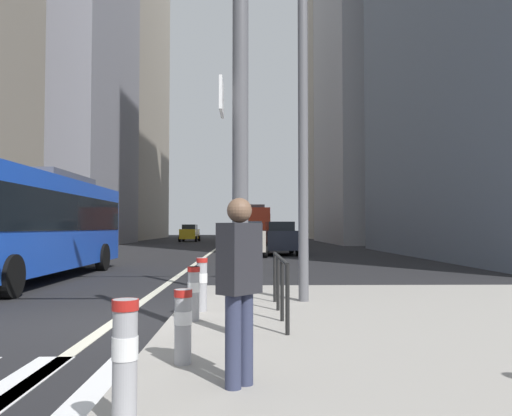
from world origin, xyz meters
name	(u,v)px	position (x,y,z in m)	size (l,w,h in m)	color
ground_plane	(207,256)	(0.00, 20.00, 0.00)	(160.00, 160.00, 0.00)	black
median_island	(458,327)	(5.50, -1.00, 0.07)	(9.00, 10.00, 0.15)	gray
lane_centre_line	(217,248)	(0.00, 30.00, 0.01)	(0.20, 80.00, 0.01)	beige
office_tower_left_mid	(51,69)	(-16.00, 38.21, 16.43)	(12.76, 17.14, 32.86)	gray
office_tower_left_far	(117,94)	(-16.00, 61.99, 20.38)	(10.97, 25.15, 40.76)	gray
office_tower_right_mid	(384,3)	(17.00, 43.92, 25.58)	(12.70, 18.71, 51.17)	#9E9EA3
office_tower_right_far	(341,110)	(17.00, 68.40, 19.79)	(11.17, 18.53, 39.58)	gray
city_bus_blue_oncoming	(28,220)	(-4.31, 6.52, 1.84)	(2.71, 11.49, 3.40)	blue
city_bus_red_receding	(254,225)	(2.88, 33.98, 1.84)	(2.85, 10.99, 3.40)	red
city_bus_red_distant	(256,226)	(3.42, 53.29, 1.84)	(2.87, 11.12, 3.40)	red
car_oncoming_mid	(190,233)	(-4.18, 48.82, 0.99)	(2.14, 4.19, 1.94)	gold
car_receding_near	(247,239)	(2.27, 19.26, 0.99)	(2.21, 4.30, 1.94)	#B2A899
car_receding_far	(279,238)	(4.21, 21.00, 0.99)	(2.20, 4.22, 1.94)	#232838
traffic_signal_gantry	(68,42)	(-0.21, -1.88, 4.15)	(6.99, 0.65, 6.00)	#515156
street_lamp_post	(303,45)	(3.38, 1.26, 5.28)	(5.50, 0.32, 8.00)	#56565B
bollard_front	(125,356)	(1.35, -5.00, 0.67)	(0.20, 0.20, 0.93)	#99999E
bollard_left	(183,322)	(1.56, -3.29, 0.59)	(0.20, 0.20, 0.79)	#99999E
bollard_right	(194,290)	(1.42, -0.79, 0.62)	(0.20, 0.20, 0.84)	#99999E
bollard_back	(202,281)	(1.47, 0.11, 0.66)	(0.20, 0.20, 0.93)	#99999E
pedestrian_railing	(280,274)	(2.80, -0.35, 0.84)	(0.06, 3.09, 0.98)	black
pedestrian_walking	(239,281)	(2.17, -4.07, 1.11)	(0.43, 0.44, 1.73)	#2D334C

